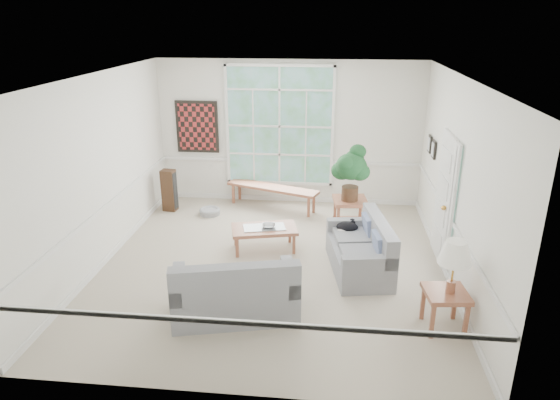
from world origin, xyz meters
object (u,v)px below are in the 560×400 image
object	(u,v)px
loveseat_right	(359,246)
end_table	(349,214)
loveseat_front	(235,285)
coffee_table	(264,239)
side_table	(444,310)

from	to	relation	value
loveseat_right	end_table	size ratio (longest dim) A/B	2.57
loveseat_front	coffee_table	world-z (taller)	loveseat_front
loveseat_right	side_table	world-z (taller)	loveseat_right
loveseat_front	coffee_table	distance (m)	2.02
loveseat_right	loveseat_front	world-z (taller)	loveseat_front
end_table	loveseat_front	bearing A→B (deg)	-117.81
loveseat_right	coffee_table	xyz separation A→B (m)	(-1.58, 0.58, -0.22)
loveseat_right	loveseat_front	size ratio (longest dim) A/B	0.95
loveseat_right	loveseat_front	bearing A→B (deg)	-149.47
loveseat_right	end_table	world-z (taller)	loveseat_right
end_table	side_table	world-z (taller)	end_table
loveseat_right	loveseat_front	xyz separation A→B (m)	(-1.71, -1.43, 0.02)
coffee_table	side_table	xyz separation A→B (m)	(2.61, -2.05, 0.06)
loveseat_right	side_table	xyz separation A→B (m)	(1.02, -1.47, -0.15)
loveseat_front	coffee_table	xyz separation A→B (m)	(0.12, 2.00, -0.24)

